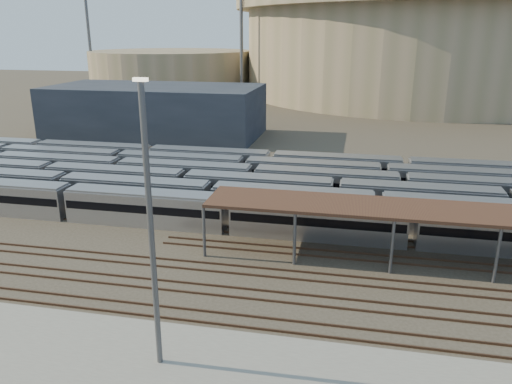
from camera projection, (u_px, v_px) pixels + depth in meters
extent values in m
plane|color=#383026|center=(286.00, 270.00, 44.84)|extent=(420.00, 420.00, 0.00)
cube|color=gray|center=(174.00, 366.00, 31.81)|extent=(50.00, 9.00, 0.20)
cube|color=#B7B7BC|center=(229.00, 215.00, 53.17)|extent=(112.00, 2.90, 3.60)
cube|color=#B7B7BC|center=(378.00, 212.00, 54.06)|extent=(112.00, 2.90, 3.60)
cube|color=#B7B7BC|center=(336.00, 197.00, 58.89)|extent=(112.00, 2.90, 3.60)
cube|color=#B7B7BC|center=(253.00, 181.00, 64.91)|extent=(112.00, 2.90, 3.60)
cube|color=#B7B7BC|center=(244.00, 172.00, 69.24)|extent=(112.00, 2.90, 3.60)
cube|color=#B7B7BC|center=(271.00, 166.00, 72.56)|extent=(112.00, 2.90, 3.60)
cylinder|color=#515256|center=(204.00, 232.00, 46.83)|extent=(0.30, 0.30, 5.00)
cylinder|color=#515256|center=(220.00, 212.00, 51.86)|extent=(0.30, 0.30, 5.00)
cylinder|color=#515256|center=(295.00, 239.00, 45.17)|extent=(0.30, 0.30, 5.00)
cylinder|color=#515256|center=(302.00, 218.00, 50.20)|extent=(0.30, 0.30, 5.00)
cylinder|color=#515256|center=(392.00, 247.00, 43.51)|extent=(0.30, 0.30, 5.00)
cylinder|color=#515256|center=(389.00, 225.00, 48.55)|extent=(0.30, 0.30, 5.00)
cylinder|color=#515256|center=(497.00, 256.00, 41.86)|extent=(0.30, 0.30, 5.00)
cylinder|color=#515256|center=(483.00, 232.00, 46.89)|extent=(0.30, 0.30, 5.00)
cube|color=#4C3323|center=(283.00, 278.00, 43.18)|extent=(170.00, 0.12, 0.18)
cube|color=#4C3323|center=(285.00, 270.00, 44.58)|extent=(170.00, 0.12, 0.18)
cube|color=#4C3323|center=(275.00, 301.00, 39.46)|extent=(170.00, 0.12, 0.18)
cube|color=#4C3323|center=(278.00, 292.00, 40.86)|extent=(170.00, 0.12, 0.18)
cube|color=#4C3323|center=(266.00, 329.00, 35.73)|extent=(170.00, 0.12, 0.18)
cube|color=#4C3323|center=(269.00, 318.00, 37.13)|extent=(170.00, 0.12, 0.18)
cylinder|color=gray|center=(423.00, 51.00, 166.11)|extent=(116.00, 116.00, 28.00)
cylinder|color=gray|center=(428.00, 2.00, 161.34)|extent=(124.00, 124.00, 3.00)
cylinder|color=gray|center=(172.00, 71.00, 175.40)|extent=(56.00, 56.00, 14.00)
cube|color=#1E232D|center=(156.00, 111.00, 101.31)|extent=(42.00, 20.00, 10.00)
cylinder|color=#515256|center=(241.00, 40.00, 147.58)|extent=(1.00, 1.00, 36.00)
cylinder|color=#515256|center=(89.00, 39.00, 167.54)|extent=(1.00, 1.00, 36.00)
cylinder|color=#515256|center=(323.00, 38.00, 190.29)|extent=(1.00, 1.00, 36.00)
cylinder|color=#515256|center=(151.00, 234.00, 29.38)|extent=(0.36, 0.36, 17.70)
cube|color=#FFF2CC|center=(140.00, 80.00, 26.63)|extent=(0.81, 0.34, 0.20)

